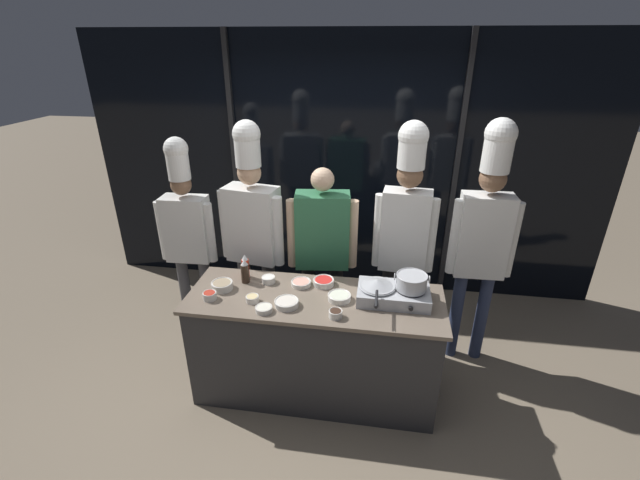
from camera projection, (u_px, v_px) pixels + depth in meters
The scene contains 23 objects.
ground_plane at pixel (315, 388), 3.50m from camera, with size 24.00×24.00×0.00m, color #7F705B.
window_wall_back at pixel (342, 170), 4.49m from camera, with size 5.42×0.09×2.70m.
demo_counter at pixel (315, 345), 3.31m from camera, with size 1.89×0.66×0.88m.
portable_stove at pixel (393, 294), 3.08m from camera, with size 0.52×0.32×0.11m.
frying_pan at pixel (377, 283), 3.06m from camera, with size 0.27×0.46×0.05m.
stock_pot at pixel (412, 282), 3.01m from camera, with size 0.25×0.22×0.11m.
squeeze_bottle_soy at pixel (245, 272), 3.29m from camera, with size 0.06×0.06×0.20m.
squeeze_bottle_chili at pixel (245, 267), 3.36m from camera, with size 0.06×0.06×0.20m.
prep_bowl_garlic at pixel (264, 309), 2.96m from camera, with size 0.12×0.12×0.04m.
prep_bowl_rice at pixel (268, 279), 3.31m from camera, with size 0.11×0.11×0.05m.
prep_bowl_bell_pepper at pixel (324, 281), 3.28m from camera, with size 0.16×0.16×0.05m.
prep_bowl_chili_flakes at pixel (210, 295), 3.10m from camera, with size 0.10×0.10×0.06m.
prep_bowl_shrimp at pixel (301, 283), 3.28m from camera, with size 0.15×0.15×0.04m.
prep_bowl_onion at pixel (287, 303), 3.02m from camera, with size 0.17×0.17×0.05m.
prep_bowl_ginger at pixel (252, 298), 3.07m from camera, with size 0.10×0.10×0.05m.
prep_bowl_bean_sprouts at pixel (339, 296), 3.09m from camera, with size 0.17×0.17×0.05m.
prep_bowl_mushrooms at pixel (222, 285), 3.22m from camera, with size 0.16×0.16×0.06m.
prep_bowl_soy_glaze at pixel (336, 313), 2.89m from camera, with size 0.10×0.10×0.05m.
chef_head at pixel (187, 226), 3.83m from camera, with size 0.52×0.22×1.87m.
chef_sous at pixel (253, 223), 3.66m from camera, with size 0.58×0.31×2.03m.
person_guest at pixel (322, 243), 3.66m from camera, with size 0.59×0.29×1.67m.
chef_line at pixel (405, 223), 3.44m from camera, with size 0.50×0.23×2.06m.
chef_pastry at pixel (484, 228), 3.35m from camera, with size 0.52×0.23×2.10m.
Camera 1 is at (0.44, -2.61, 2.60)m, focal length 24.00 mm.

